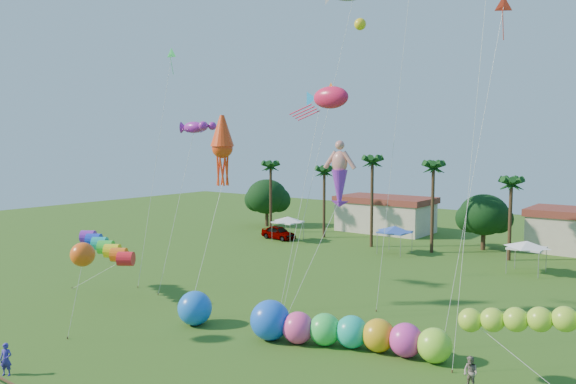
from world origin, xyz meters
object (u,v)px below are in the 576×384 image
Objects in this scene: caterpillar_inflatable at (339,331)px; spectator_b at (470,373)px; blue_ball at (195,308)px; car_a at (279,233)px; spectator_a at (6,359)px.

spectator_b is at bearing -22.05° from caterpillar_inflatable.
caterpillar_inflatable is 10.14m from blue_ball.
car_a is 0.40× the size of caterpillar_inflatable.
spectator_a is 0.75× the size of blue_ball.
spectator_a is at bearing -124.53° from spectator_b.
spectator_a is 18.19m from caterpillar_inflatable.
car_a is at bearing 162.63° from spectator_b.
spectator_b is 0.14× the size of caterpillar_inflatable.
spectator_b is at bearing -122.30° from car_a.
caterpillar_inflatable is 5.26× the size of blue_ball.
caterpillar_inflatable is at bearing -129.25° from car_a.
caterpillar_inflatable is (26.21, -27.19, 0.21)m from car_a.
spectator_b is 0.71× the size of blue_ball.
blue_ball is (16.33, -29.49, 0.32)m from car_a.
caterpillar_inflatable reaches higher than blue_ball.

